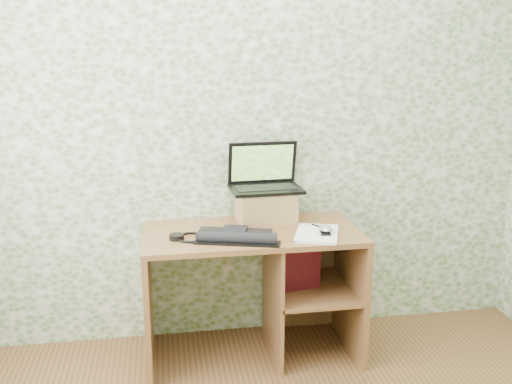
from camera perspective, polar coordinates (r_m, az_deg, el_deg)
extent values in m
plane|color=silver|center=(3.35, -1.26, 6.69)|extent=(3.50, 0.00, 3.50)
cube|color=brown|center=(3.18, -0.41, -4.18)|extent=(1.20, 0.60, 0.03)
cube|color=brown|center=(3.28, -10.71, -10.86)|extent=(0.03, 0.60, 0.72)
cube|color=brown|center=(3.45, 9.38, -9.54)|extent=(0.03, 0.60, 0.72)
cube|color=brown|center=(3.34, 1.67, -10.19)|extent=(0.02, 0.56, 0.72)
cube|color=brown|center=(3.38, 5.60, -9.57)|extent=(0.46, 0.56, 0.02)
cube|color=brown|center=(3.64, 4.54, -8.07)|extent=(0.48, 0.02, 0.72)
cube|color=#9D7846|center=(3.30, 0.96, -1.48)|extent=(0.33, 0.28, 0.19)
cube|color=black|center=(3.27, 0.97, 0.29)|extent=(0.42, 0.30, 0.02)
cube|color=black|center=(3.26, 1.01, 0.45)|extent=(0.35, 0.17, 0.00)
cube|color=black|center=(3.35, 0.64, 2.97)|extent=(0.41, 0.09, 0.25)
cube|color=#315B1A|center=(3.35, 0.66, 2.92)|extent=(0.37, 0.07, 0.21)
cube|color=black|center=(3.07, -2.15, -4.24)|extent=(0.42, 0.25, 0.03)
cube|color=black|center=(3.07, -2.16, -4.08)|extent=(0.16, 0.16, 0.05)
cylinder|color=black|center=(2.97, -1.90, -4.58)|extent=(0.41, 0.18, 0.06)
cube|color=black|center=(2.98, -1.89, -5.08)|extent=(0.46, 0.21, 0.01)
torus|color=black|center=(3.07, -6.53, -4.53)|extent=(0.17, 0.17, 0.01)
cylinder|color=black|center=(3.06, -7.93, -4.48)|extent=(0.08, 0.08, 0.03)
cylinder|color=black|center=(3.07, -5.13, -4.34)|extent=(0.08, 0.08, 0.03)
cube|color=white|center=(3.13, 6.13, -4.16)|extent=(0.31, 0.37, 0.01)
ellipsoid|color=silver|center=(3.11, 6.94, -3.80)|extent=(0.08, 0.11, 0.03)
cylinder|color=black|center=(3.20, 6.60, -3.49)|extent=(0.09, 0.13, 0.01)
cube|color=maroon|center=(3.30, 4.27, -7.20)|extent=(0.25, 0.13, 0.29)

